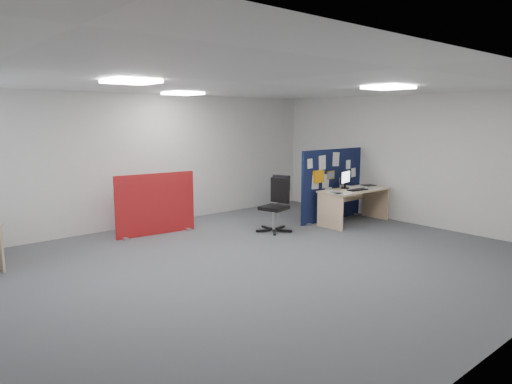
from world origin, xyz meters
TOP-DOWN VIEW (x-y plane):
  - floor at (0.00, 0.00)m, footprint 9.00×9.00m
  - ceiling at (0.00, 0.00)m, footprint 9.00×7.00m
  - wall_back at (0.00, 3.50)m, footprint 9.00×0.02m
  - wall_front at (0.00, -3.50)m, footprint 9.00×0.02m
  - wall_right at (4.50, 0.00)m, footprint 0.02×7.00m
  - ceiling_lights at (0.33, 0.67)m, footprint 4.10×4.10m
  - navy_divider at (3.46, 1.29)m, footprint 1.88×0.30m
  - main_desk at (3.58, 0.80)m, footprint 1.61×0.72m
  - monitor_main at (3.51, 0.96)m, footprint 0.43×0.18m
  - keyboard at (3.50, 0.63)m, footprint 0.47×0.24m
  - mouse at (3.85, 0.66)m, footprint 0.11×0.09m
  - paper_tray at (4.25, 0.89)m, footprint 0.33×0.29m
  - red_divider at (-0.08, 2.63)m, footprint 1.57×0.30m
  - office_chair at (1.88, 1.33)m, footprint 0.71×0.70m
  - desk_papers at (3.50, 0.76)m, footprint 1.40×0.84m

SIDE VIEW (x-z plane):
  - floor at x=0.00m, z-range 0.00..0.00m
  - main_desk at x=3.58m, z-range 0.19..0.92m
  - red_divider at x=-0.08m, z-range -0.01..1.17m
  - office_chair at x=1.88m, z-range 0.07..1.15m
  - desk_papers at x=3.50m, z-range 0.73..0.73m
  - paper_tray at x=4.25m, z-range 0.73..0.74m
  - keyboard at x=3.50m, z-range 0.73..0.75m
  - mouse at x=3.85m, z-range 0.73..0.76m
  - navy_divider at x=3.46m, z-range 0.00..1.56m
  - monitor_main at x=3.51m, z-range 0.75..1.14m
  - wall_back at x=0.00m, z-range 0.00..2.70m
  - wall_front at x=0.00m, z-range 0.00..2.70m
  - wall_right at x=4.50m, z-range 0.00..2.70m
  - ceiling_lights at x=0.33m, z-range 2.65..2.69m
  - ceiling at x=0.00m, z-range 2.69..2.71m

